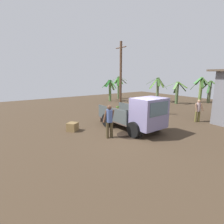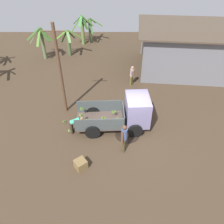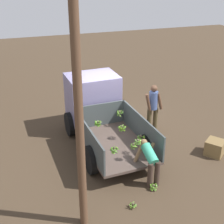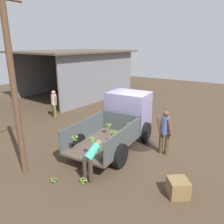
# 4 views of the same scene
# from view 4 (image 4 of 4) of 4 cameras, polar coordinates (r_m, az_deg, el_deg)

# --- Properties ---
(ground) EXTENTS (36.00, 36.00, 0.00)m
(ground) POSITION_cam_4_polar(r_m,az_deg,el_deg) (9.76, 6.07, -7.56)
(ground) COLOR #443424
(mud_patch_0) EXTENTS (0.82, 0.82, 0.01)m
(mud_patch_0) POSITION_cam_4_polar(r_m,az_deg,el_deg) (9.62, 2.80, -7.84)
(mud_patch_0) COLOR black
(mud_patch_0) RESTS_ON ground
(mud_patch_1) EXTENTS (1.42, 1.42, 0.01)m
(mud_patch_1) POSITION_cam_4_polar(r_m,az_deg,el_deg) (9.52, 7.14, -8.24)
(mud_patch_1) COLOR #2C221B
(mud_patch_1) RESTS_ON ground
(cargo_truck) EXTENTS (4.37, 2.24, 2.06)m
(cargo_truck) POSITION_cam_4_polar(r_m,az_deg,el_deg) (9.57, 3.20, -1.14)
(cargo_truck) COLOR brown
(cargo_truck) RESTS_ON ground
(warehouse_shed) EXTENTS (9.23, 7.44, 3.60)m
(warehouse_shed) POSITION_cam_4_polar(r_m,az_deg,el_deg) (18.37, -8.90, 12.47)
(warehouse_shed) COLOR slate
(warehouse_shed) RESTS_ON ground
(utility_pole) EXTENTS (1.21, 0.18, 5.70)m
(utility_pole) POSITION_cam_4_polar(r_m,az_deg,el_deg) (7.14, -24.36, 6.37)
(utility_pole) COLOR brown
(utility_pole) RESTS_ON ground
(person_foreground_visitor) EXTENTS (0.34, 0.69, 1.75)m
(person_foreground_visitor) POSITION_cam_4_polar(r_m,az_deg,el_deg) (8.52, 13.64, -4.68)
(person_foreground_visitor) COLOR #493D25
(person_foreground_visitor) RESTS_ON ground
(person_worker_loading) EXTENTS (0.83, 0.68, 1.14)m
(person_worker_loading) POSITION_cam_4_polar(r_m,az_deg,el_deg) (7.00, -5.25, -11.69)
(person_worker_loading) COLOR #3B2B24
(person_worker_loading) RESTS_ON ground
(person_bystander_near_shed) EXTENTS (0.51, 0.58, 1.59)m
(person_bystander_near_shed) POSITION_cam_4_polar(r_m,az_deg,el_deg) (12.92, -14.89, 2.37)
(person_bystander_near_shed) COLOR brown
(person_bystander_near_shed) RESTS_ON ground
(banana_bunch_on_ground_0) EXTENTS (0.20, 0.22, 0.16)m
(banana_bunch_on_ground_0) POSITION_cam_4_polar(r_m,az_deg,el_deg) (7.28, -15.01, -16.71)
(banana_bunch_on_ground_0) COLOR #4E4633
(banana_bunch_on_ground_0) RESTS_ON ground
(banana_bunch_on_ground_1) EXTENTS (0.24, 0.23, 0.18)m
(banana_bunch_on_ground_1) POSITION_cam_4_polar(r_m,az_deg,el_deg) (7.08, -7.49, -17.20)
(banana_bunch_on_ground_1) COLOR brown
(banana_bunch_on_ground_1) RESTS_ON ground
(wooden_crate_0) EXTENTS (0.76, 0.76, 0.50)m
(wooden_crate_0) POSITION_cam_4_polar(r_m,az_deg,el_deg) (6.73, 16.85, -18.39)
(wooden_crate_0) COLOR brown
(wooden_crate_0) RESTS_ON ground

